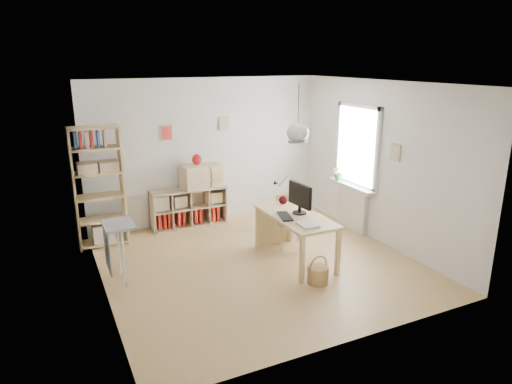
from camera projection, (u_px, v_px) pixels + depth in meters
name	position (u px, v px, depth m)	size (l,w,h in m)	color
ground	(259.00, 263.00, 7.00)	(4.50, 4.50, 0.00)	tan
room_shell	(298.00, 133.00, 6.54)	(4.50, 4.50, 4.50)	white
window_unit	(358.00, 146.00, 8.01)	(0.07, 1.16, 1.46)	white
radiator	(352.00, 208.00, 8.32)	(0.10, 0.80, 0.80)	silver
windowsill	(351.00, 186.00, 8.17)	(0.22, 1.20, 0.06)	silver
desk	(295.00, 221.00, 6.92)	(0.70, 1.50, 0.75)	#D4B57A
cube_shelf	(187.00, 210.00, 8.53)	(1.40, 0.38, 0.72)	#CBAD86
tall_bookshelf	(98.00, 182.00, 7.41)	(0.80, 0.38, 2.00)	#D4B57A
side_table	(115.00, 236.00, 6.27)	(0.40, 0.55, 0.85)	#939396
chair	(290.00, 217.00, 7.57)	(0.52, 0.52, 0.85)	#939396
wicker_basket	(318.00, 274.00, 6.35)	(0.30, 0.30, 0.41)	#936742
storage_chest	(285.00, 225.00, 8.10)	(0.69, 0.73, 0.57)	#AFAFAB
monitor	(300.00, 197.00, 6.89)	(0.22, 0.54, 0.47)	black
keyboard	(285.00, 216.00, 6.80)	(0.16, 0.42, 0.02)	black
task_lamp	(282.00, 187.00, 7.34)	(0.39, 0.14, 0.41)	black
yarn_ball	(283.00, 200.00, 7.39)	(0.14, 0.14, 0.14)	#440912
paper_tray	(308.00, 225.00, 6.44)	(0.24, 0.30, 0.03)	silver
drawer_chest	(201.00, 176.00, 8.43)	(0.75, 0.34, 0.43)	#CBAD86
red_vase	(197.00, 160.00, 8.31)	(0.17, 0.17, 0.21)	maroon
potted_plant	(339.00, 172.00, 8.42)	(0.27, 0.23, 0.30)	#2B732E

